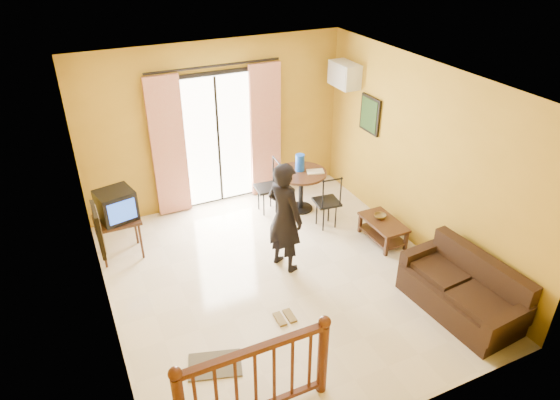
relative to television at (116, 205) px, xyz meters
name	(u,v)px	position (x,y,z in m)	size (l,w,h in m)	color
ground	(280,278)	(1.87, -1.51, -0.86)	(5.00, 5.00, 0.00)	beige
room_shell	(280,170)	(1.87, -1.51, 0.84)	(5.00, 5.00, 5.00)	white
balcony_door	(218,139)	(1.87, 0.92, 0.33)	(2.25, 0.14, 2.46)	black
tv_table	(117,223)	(-0.03, 0.00, -0.30)	(0.64, 0.53, 0.64)	black
television	(116,205)	(0.00, 0.00, 0.00)	(0.58, 0.54, 0.44)	black
picture_left	(98,230)	(-0.35, -1.71, 0.69)	(0.05, 0.42, 0.52)	black
dining_table	(301,180)	(3.01, 0.07, -0.30)	(0.85, 0.85, 0.71)	black
water_jug	(300,163)	(3.02, 0.15, 0.00)	(0.15, 0.15, 0.29)	#1343B4
serving_tray	(315,172)	(3.22, -0.03, -0.14)	(0.28, 0.18, 0.02)	beige
dining_chairs	(296,218)	(2.80, -0.16, -0.86)	(1.11, 1.27, 0.95)	black
air_conditioner	(344,75)	(3.96, 0.44, 1.29)	(0.31, 0.60, 0.40)	silver
botanical_print	(370,115)	(4.09, -0.21, 0.79)	(0.05, 0.50, 0.60)	black
coffee_table	(383,228)	(3.72, -1.33, -0.62)	(0.44, 0.80, 0.36)	black
bowl	(380,216)	(3.72, -1.23, -0.47)	(0.19, 0.19, 0.06)	brown
sofa	(463,291)	(3.72, -3.07, -0.57)	(0.87, 1.68, 0.78)	black
standing_person	(285,217)	(2.06, -1.26, -0.03)	(0.60, 0.39, 1.65)	black
stair_balustrade	(255,377)	(0.72, -3.41, -0.30)	(1.63, 0.13, 1.04)	#471E0F
doormat	(215,365)	(0.54, -2.62, -0.85)	(0.60, 0.40, 0.02)	#534F43
sandals	(285,317)	(1.59, -2.27, -0.84)	(0.25, 0.25, 0.03)	brown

